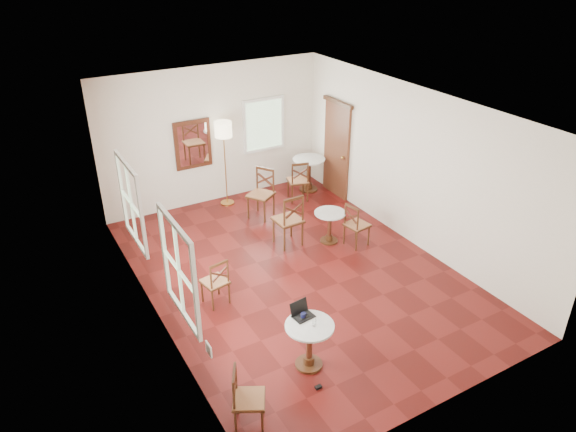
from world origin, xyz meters
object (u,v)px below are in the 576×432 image
object	(u,v)px
cafe_table_mid	(330,224)
floor_lamp	(223,135)
mouse	(306,316)
power_adapter	(318,387)
navy_mug	(303,316)
chair_back_a	(298,181)
chair_near_b	(247,399)
chair_back_b	(261,194)
laptop	(301,312)
cafe_table_back	(309,171)
cafe_table_near	(309,341)
chair_mid_a	(289,220)
chair_mid_b	(356,225)
chair_near_a	(216,282)
water_glass	(314,323)

from	to	relation	value
cafe_table_mid	floor_lamp	distance (m)	2.98
mouse	power_adapter	bearing A→B (deg)	-117.54
navy_mug	power_adapter	bearing A→B (deg)	-101.56
floor_lamp	chair_back_a	bearing A→B (deg)	-22.78
chair_near_b	power_adapter	distance (m)	1.14
chair_near_b	chair_back_b	bearing A→B (deg)	-0.41
laptop	mouse	world-z (taller)	laptop
cafe_table_back	mouse	distance (m)	5.65
cafe_table_near	chair_near_b	size ratio (longest dim) A/B	0.84
mouse	power_adapter	world-z (taller)	mouse
chair_near_b	chair_mid_a	xyz separation A→B (m)	(2.59, 3.48, 0.11)
chair_mid_a	chair_back_b	xyz separation A→B (m)	(0.10, 1.31, -0.01)
chair_back_a	power_adapter	distance (m)	5.73
chair_back_b	navy_mug	bearing A→B (deg)	-52.61
floor_lamp	mouse	distance (m)	5.24
power_adapter	chair_back_b	bearing A→B (deg)	71.09
chair_near_b	chair_back_b	distance (m)	5.49
cafe_table_back	cafe_table_mid	bearing A→B (deg)	-112.28
chair_mid_b	laptop	bearing A→B (deg)	121.23
cafe_table_near	laptop	bearing A→B (deg)	87.45
laptop	navy_mug	size ratio (longest dim) A/B	2.97
chair_near_a	mouse	size ratio (longest dim) A/B	7.87
cafe_table_near	cafe_table_mid	distance (m)	3.45
power_adapter	cafe_table_near	bearing A→B (deg)	74.65
cafe_table_mid	chair_back_a	size ratio (longest dim) A/B	0.68
cafe_table_back	chair_near_b	bearing A→B (deg)	-128.06
cafe_table_mid	chair_near_a	world-z (taller)	chair_near_a
chair_mid_a	power_adapter	xyz separation A→B (m)	(-1.53, -3.43, -0.51)
cafe_table_near	chair_back_b	distance (m)	4.56
chair_mid_a	chair_back_b	world-z (taller)	chair_mid_a
navy_mug	water_glass	distance (m)	0.21
floor_lamp	laptop	size ratio (longest dim) A/B	6.15
cafe_table_mid	laptop	size ratio (longest dim) A/B	2.08
chair_back_a	power_adapter	size ratio (longest dim) A/B	10.46
water_glass	chair_mid_a	bearing A→B (deg)	65.84
cafe_table_near	mouse	bearing A→B (deg)	77.54
cafe_table_mid	laptop	distance (m)	3.28
chair_near_b	chair_mid_b	distance (m)	4.64
floor_lamp	mouse	xyz separation A→B (m)	(-1.08, -5.06, -0.87)
chair_near_a	laptop	world-z (taller)	laptop
cafe_table_back	mouse	xyz separation A→B (m)	(-3.02, -4.76, 0.24)
chair_back_a	laptop	distance (m)	5.08
cafe_table_near	chair_near_a	world-z (taller)	chair_near_a
chair_mid_b	navy_mug	bearing A→B (deg)	121.99
laptop	water_glass	xyz separation A→B (m)	(0.04, -0.27, -0.00)
cafe_table_near	chair_mid_b	world-z (taller)	chair_mid_b
cafe_table_back	chair_back_a	bearing A→B (deg)	-145.92
chair_near_b	laptop	bearing A→B (deg)	-30.13
cafe_table_mid	cafe_table_near	bearing A→B (deg)	-128.51
navy_mug	power_adapter	distance (m)	0.95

